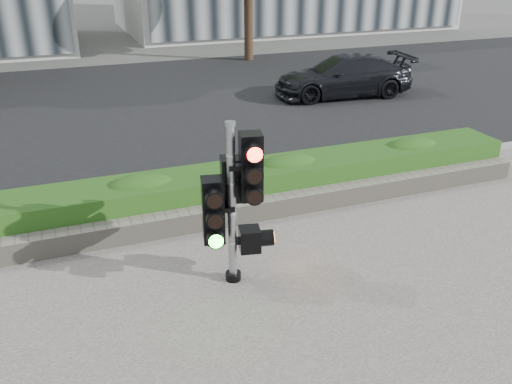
% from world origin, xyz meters
% --- Properties ---
extents(ground, '(120.00, 120.00, 0.00)m').
position_xyz_m(ground, '(0.00, 0.00, 0.00)').
color(ground, '#51514C').
rests_on(ground, ground).
extents(road, '(60.00, 13.00, 0.02)m').
position_xyz_m(road, '(0.00, 10.00, 0.01)').
color(road, black).
rests_on(road, ground).
extents(curb, '(60.00, 0.25, 0.12)m').
position_xyz_m(curb, '(0.00, 3.15, 0.06)').
color(curb, gray).
rests_on(curb, ground).
extents(stone_wall, '(12.00, 0.32, 0.34)m').
position_xyz_m(stone_wall, '(0.00, 1.90, 0.20)').
color(stone_wall, gray).
rests_on(stone_wall, sidewalk).
extents(hedge, '(12.00, 1.00, 0.68)m').
position_xyz_m(hedge, '(0.00, 2.55, 0.37)').
color(hedge, '#498B2A').
rests_on(hedge, sidewalk).
extents(traffic_signal, '(0.83, 0.66, 2.30)m').
position_xyz_m(traffic_signal, '(-0.32, 0.28, 1.30)').
color(traffic_signal, black).
rests_on(traffic_signal, sidewalk).
extents(car_dark, '(4.45, 2.15, 1.25)m').
position_xyz_m(car_dark, '(6.17, 8.85, 0.64)').
color(car_dark, black).
rests_on(car_dark, road).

